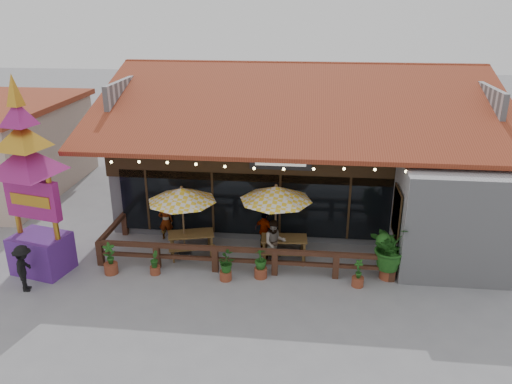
# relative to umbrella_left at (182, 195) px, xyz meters

# --- Properties ---
(ground) EXTENTS (100.00, 100.00, 0.00)m
(ground) POSITION_rel_umbrella_left_xyz_m (3.83, -0.65, -2.25)
(ground) COLOR gray
(ground) RESTS_ON ground
(restaurant_building) EXTENTS (15.50, 14.73, 6.09)m
(restaurant_building) POSITION_rel_umbrella_left_xyz_m (4.09, 5.96, -0.05)
(restaurant_building) COLOR #A9A9AE
(restaurant_building) RESTS_ON ground
(patio_railing) EXTENTS (10.00, 2.60, 0.92)m
(patio_railing) POSITION_rel_umbrella_left_xyz_m (1.58, -0.92, -1.64)
(patio_railing) COLOR #48281A
(patio_railing) RESTS_ON ground
(umbrella_left) EXTENTS (2.49, 2.49, 2.58)m
(umbrella_left) POSITION_rel_umbrella_left_xyz_m (0.00, 0.00, 0.00)
(umbrella_left) COLOR brown
(umbrella_left) RESTS_ON ground
(umbrella_right) EXTENTS (2.76, 2.76, 2.70)m
(umbrella_right) POSITION_rel_umbrella_left_xyz_m (3.25, 0.22, 0.10)
(umbrella_right) COLOR brown
(umbrella_right) RESTS_ON ground
(picnic_table_left) EXTENTS (1.92, 1.77, 0.77)m
(picnic_table_left) POSITION_rel_umbrella_left_xyz_m (0.24, 0.05, -1.73)
(picnic_table_left) COLOR brown
(picnic_table_left) RESTS_ON ground
(picnic_table_right) EXTENTS (1.69, 1.48, 0.77)m
(picnic_table_right) POSITION_rel_umbrella_left_xyz_m (3.57, 0.07, -1.73)
(picnic_table_right) COLOR brown
(picnic_table_right) RESTS_ON ground
(thai_sign_tower) EXTENTS (3.12, 3.12, 7.05)m
(thai_sign_tower) POSITION_rel_umbrella_left_xyz_m (-4.42, -1.74, 1.47)
(thai_sign_tower) COLOR #52227E
(thai_sign_tower) RESTS_ON ground
(tropical_plant) EXTENTS (1.87, 1.83, 1.96)m
(tropical_plant) POSITION_rel_umbrella_left_xyz_m (7.03, -0.99, -1.13)
(tropical_plant) COLOR brown
(tropical_plant) RESTS_ON ground
(diner_a) EXTENTS (0.56, 0.39, 1.48)m
(diner_a) POSITION_rel_umbrella_left_xyz_m (-0.96, 1.04, -1.51)
(diner_a) COLOR #342010
(diner_a) RESTS_ON ground
(diner_b) EXTENTS (0.91, 0.78, 1.61)m
(diner_b) POSITION_rel_umbrella_left_xyz_m (3.27, -0.40, -1.45)
(diner_b) COLOR #342010
(diner_b) RESTS_ON ground
(diner_c) EXTENTS (0.90, 0.72, 1.43)m
(diner_c) POSITION_rel_umbrella_left_xyz_m (2.83, 0.68, -1.54)
(diner_c) COLOR #342010
(diner_c) RESTS_ON ground
(pedestrian) EXTENTS (0.86, 1.12, 1.54)m
(pedestrian) POSITION_rel_umbrella_left_xyz_m (-4.33, -2.96, -1.48)
(pedestrian) COLOR black
(pedestrian) RESTS_ON ground
(planter_a) EXTENTS (0.48, 0.45, 1.11)m
(planter_a) POSITION_rel_umbrella_left_xyz_m (-2.10, -1.68, -1.79)
(planter_a) COLOR brown
(planter_a) RESTS_ON ground
(planter_b) EXTENTS (0.34, 0.34, 0.84)m
(planter_b) POSITION_rel_umbrella_left_xyz_m (-0.63, -1.56, -1.88)
(planter_b) COLOR brown
(planter_b) RESTS_ON ground
(planter_c) EXTENTS (0.76, 0.77, 0.97)m
(planter_c) POSITION_rel_umbrella_left_xyz_m (1.77, -1.67, -1.71)
(planter_c) COLOR brown
(planter_c) RESTS_ON ground
(planter_d) EXTENTS (0.51, 0.51, 1.04)m
(planter_d) POSITION_rel_umbrella_left_xyz_m (2.89, -1.39, -1.75)
(planter_d) COLOR brown
(planter_d) RESTS_ON ground
(planter_e) EXTENTS (0.38, 0.40, 0.94)m
(planter_e) POSITION_rel_umbrella_left_xyz_m (6.02, -1.59, -1.86)
(planter_e) COLOR brown
(planter_e) RESTS_ON ground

